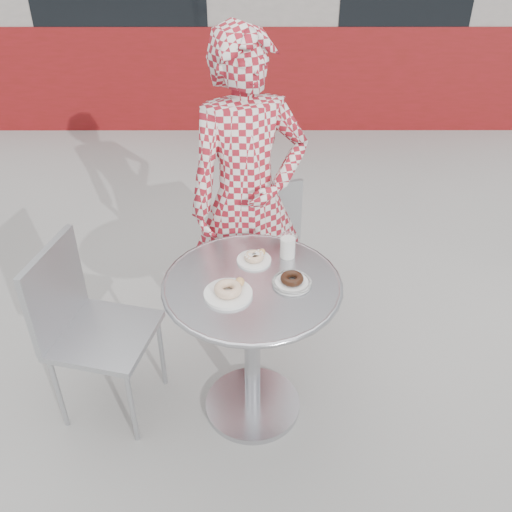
{
  "coord_description": "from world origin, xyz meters",
  "views": [
    {
      "loc": [
        0.03,
        -1.9,
        2.26
      ],
      "look_at": [
        0.04,
        0.11,
        0.85
      ],
      "focal_mm": 40.0,
      "sensor_mm": 36.0,
      "label": 1
    }
  ],
  "objects_px": {
    "bistro_table": "(252,317)",
    "seated_person": "(248,200)",
    "plate_far": "(254,258)",
    "chair_left": "(108,363)",
    "milk_cup": "(288,247)",
    "chair_far": "(260,252)",
    "plate_checker": "(292,281)",
    "plate_near": "(229,291)"
  },
  "relations": [
    {
      "from": "seated_person",
      "to": "milk_cup",
      "type": "xyz_separation_m",
      "value": [
        0.18,
        -0.4,
        -0.01
      ]
    },
    {
      "from": "plate_far",
      "to": "milk_cup",
      "type": "bearing_deg",
      "value": 12.76
    },
    {
      "from": "chair_far",
      "to": "plate_near",
      "type": "height_order",
      "value": "plate_near"
    },
    {
      "from": "chair_left",
      "to": "milk_cup",
      "type": "height_order",
      "value": "chair_left"
    },
    {
      "from": "plate_far",
      "to": "plate_near",
      "type": "xyz_separation_m",
      "value": [
        -0.11,
        -0.24,
        0.0
      ]
    },
    {
      "from": "chair_far",
      "to": "milk_cup",
      "type": "distance_m",
      "value": 1.01
    },
    {
      "from": "seated_person",
      "to": "plate_far",
      "type": "bearing_deg",
      "value": -103.98
    },
    {
      "from": "chair_left",
      "to": "seated_person",
      "type": "height_order",
      "value": "seated_person"
    },
    {
      "from": "chair_far",
      "to": "milk_cup",
      "type": "height_order",
      "value": "milk_cup"
    },
    {
      "from": "plate_far",
      "to": "milk_cup",
      "type": "height_order",
      "value": "milk_cup"
    },
    {
      "from": "plate_near",
      "to": "milk_cup",
      "type": "bearing_deg",
      "value": 47.33
    },
    {
      "from": "chair_far",
      "to": "seated_person",
      "type": "height_order",
      "value": "seated_person"
    },
    {
      "from": "chair_far",
      "to": "plate_near",
      "type": "bearing_deg",
      "value": 65.7
    },
    {
      "from": "plate_checker",
      "to": "plate_near",
      "type": "bearing_deg",
      "value": -164.31
    },
    {
      "from": "bistro_table",
      "to": "seated_person",
      "type": "height_order",
      "value": "seated_person"
    },
    {
      "from": "plate_near",
      "to": "plate_far",
      "type": "bearing_deg",
      "value": 66.51
    },
    {
      "from": "chair_far",
      "to": "plate_far",
      "type": "distance_m",
      "value": 1.01
    },
    {
      "from": "seated_person",
      "to": "plate_checker",
      "type": "height_order",
      "value": "seated_person"
    },
    {
      "from": "chair_far",
      "to": "plate_far",
      "type": "height_order",
      "value": "plate_far"
    },
    {
      "from": "chair_far",
      "to": "seated_person",
      "type": "xyz_separation_m",
      "value": [
        -0.06,
        -0.41,
        0.6
      ]
    },
    {
      "from": "plate_far",
      "to": "plate_checker",
      "type": "height_order",
      "value": "plate_checker"
    },
    {
      "from": "seated_person",
      "to": "chair_far",
      "type": "bearing_deg",
      "value": 62.47
    },
    {
      "from": "plate_far",
      "to": "seated_person",
      "type": "bearing_deg",
      "value": 94.51
    },
    {
      "from": "plate_far",
      "to": "plate_near",
      "type": "distance_m",
      "value": 0.26
    },
    {
      "from": "chair_left",
      "to": "seated_person",
      "type": "distance_m",
      "value": 1.05
    },
    {
      "from": "bistro_table",
      "to": "plate_checker",
      "type": "bearing_deg",
      "value": -2.48
    },
    {
      "from": "plate_far",
      "to": "chair_far",
      "type": "bearing_deg",
      "value": 87.94
    },
    {
      "from": "seated_person",
      "to": "plate_near",
      "type": "xyz_separation_m",
      "value": [
        -0.07,
        -0.68,
        -0.05
      ]
    },
    {
      "from": "bistro_table",
      "to": "milk_cup",
      "type": "xyz_separation_m",
      "value": [
        0.16,
        0.2,
        0.24
      ]
    },
    {
      "from": "chair_far",
      "to": "plate_checker",
      "type": "xyz_separation_m",
      "value": [
        0.13,
        -1.01,
        0.55
      ]
    },
    {
      "from": "chair_far",
      "to": "chair_left",
      "type": "height_order",
      "value": "chair_left"
    },
    {
      "from": "chair_left",
      "to": "plate_near",
      "type": "xyz_separation_m",
      "value": [
        0.6,
        -0.11,
        0.53
      ]
    },
    {
      "from": "chair_far",
      "to": "plate_far",
      "type": "bearing_deg",
      "value": 70.77
    },
    {
      "from": "seated_person",
      "to": "plate_far",
      "type": "xyz_separation_m",
      "value": [
        0.03,
        -0.44,
        -0.05
      ]
    },
    {
      "from": "seated_person",
      "to": "plate_checker",
      "type": "bearing_deg",
      "value": -90.82
    },
    {
      "from": "bistro_table",
      "to": "plate_far",
      "type": "bearing_deg",
      "value": 86.49
    },
    {
      "from": "bistro_table",
      "to": "seated_person",
      "type": "distance_m",
      "value": 0.65
    },
    {
      "from": "chair_left",
      "to": "plate_far",
      "type": "relative_size",
      "value": 5.87
    },
    {
      "from": "chair_left",
      "to": "seated_person",
      "type": "relative_size",
      "value": 0.53
    },
    {
      "from": "chair_left",
      "to": "plate_far",
      "type": "xyz_separation_m",
      "value": [
        0.7,
        0.13,
        0.52
      ]
    },
    {
      "from": "chair_far",
      "to": "chair_left",
      "type": "xyz_separation_m",
      "value": [
        -0.73,
        -0.98,
        0.03
      ]
    },
    {
      "from": "chair_far",
      "to": "milk_cup",
      "type": "xyz_separation_m",
      "value": [
        0.12,
        -0.81,
        0.59
      ]
    }
  ]
}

